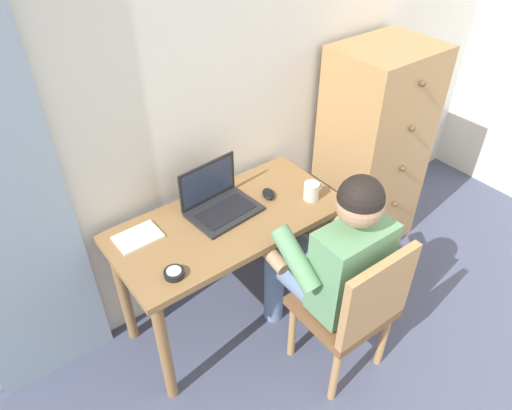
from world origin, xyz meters
name	(u,v)px	position (x,y,z in m)	size (l,w,h in m)	color
wall_back	(223,86)	(0.00, 2.20, 1.25)	(4.80, 0.05, 2.50)	silver
desk	(229,237)	(-0.24, 1.85, 0.62)	(1.17, 0.57, 0.74)	olive
dresser	(372,152)	(0.91, 1.91, 0.67)	(0.59, 0.49, 1.34)	tan
chair	(354,307)	(0.03, 1.21, 0.49)	(0.43, 0.41, 0.87)	brown
person_seated	(331,258)	(0.04, 1.39, 0.67)	(0.53, 0.59, 1.19)	#6B84AD
laptop	(219,201)	(-0.23, 1.93, 0.80)	(0.36, 0.28, 0.24)	#232326
computer_mouse	(268,194)	(0.03, 1.87, 0.76)	(0.06, 0.10, 0.03)	black
desk_clock	(174,273)	(-0.64, 1.67, 0.76)	(0.09, 0.09, 0.03)	black
notebook_pad	(138,237)	(-0.66, 1.98, 0.75)	(0.21, 0.15, 0.01)	silver
coffee_mug	(312,191)	(0.20, 1.72, 0.79)	(0.12, 0.08, 0.09)	silver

